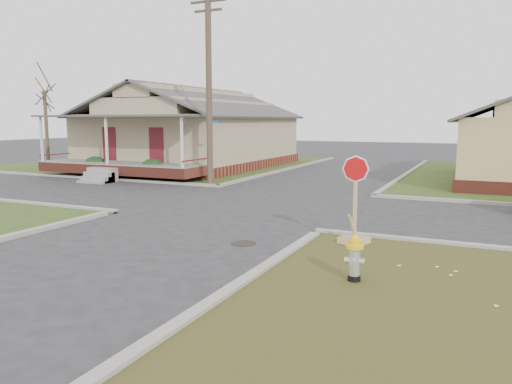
% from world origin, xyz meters
% --- Properties ---
extents(ground, '(120.00, 120.00, 0.00)m').
position_xyz_m(ground, '(0.00, 0.00, 0.00)').
color(ground, '#29292B').
rests_on(ground, ground).
extents(verge_far_left, '(19.00, 19.00, 0.05)m').
position_xyz_m(verge_far_left, '(-13.00, 18.00, 0.03)').
color(verge_far_left, '#2B4318').
rests_on(verge_far_left, ground).
extents(curbs, '(80.00, 40.00, 0.12)m').
position_xyz_m(curbs, '(0.00, 5.00, 0.00)').
color(curbs, gray).
rests_on(curbs, ground).
extents(manhole, '(0.64, 0.64, 0.01)m').
position_xyz_m(manhole, '(2.20, -0.50, 0.01)').
color(manhole, black).
rests_on(manhole, ground).
extents(corner_house, '(10.10, 15.50, 5.30)m').
position_xyz_m(corner_house, '(-10.00, 16.68, 2.28)').
color(corner_house, brown).
rests_on(corner_house, ground).
extents(utility_pole, '(1.80, 0.28, 9.00)m').
position_xyz_m(utility_pole, '(-4.20, 8.90, 4.66)').
color(utility_pole, '#423526').
rests_on(utility_pole, ground).
extents(tree_far_left, '(0.22, 0.22, 4.90)m').
position_xyz_m(tree_far_left, '(-18.00, 12.00, 2.50)').
color(tree_far_left, '#423526').
rests_on(tree_far_left, verge_far_left).
extents(fire_hydrant, '(0.33, 0.33, 0.90)m').
position_xyz_m(fire_hydrant, '(5.48, -2.38, 0.54)').
color(fire_hydrant, black).
rests_on(fire_hydrant, ground).
extents(stop_sign, '(0.62, 0.61, 2.20)m').
position_xyz_m(stop_sign, '(4.76, 0.53, 0.52)').
color(stop_sign, tan).
rests_on(stop_sign, ground).
extents(hedge_left, '(1.41, 1.16, 1.08)m').
position_xyz_m(hedge_left, '(-11.86, 9.56, 0.59)').
color(hedge_left, '#163613').
rests_on(hedge_left, verge_far_left).
extents(hedge_right, '(1.41, 1.15, 1.08)m').
position_xyz_m(hedge_right, '(-8.00, 9.58, 0.59)').
color(hedge_right, '#163613').
rests_on(hedge_right, verge_far_left).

